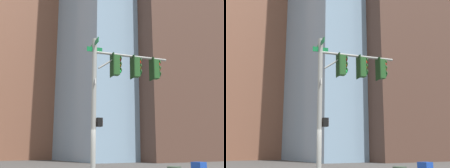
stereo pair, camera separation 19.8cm
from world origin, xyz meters
The scene contains 3 objects.
signal_pole_assembly centered at (-1.16, 0.22, 4.82)m, with size 4.24×1.50×6.90m.
building_brick_nearside centered at (-6.70, -44.83, 19.35)m, with size 27.38×21.42×38.69m, color brown.
building_brick_midblock centered at (-25.74, -24.35, 20.70)m, with size 17.74×16.35×41.41m, color #4C3328.
Camera 2 is at (6.13, 11.98, 1.60)m, focal length 46.64 mm.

